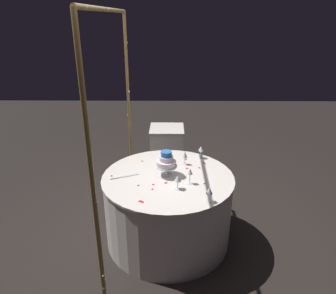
# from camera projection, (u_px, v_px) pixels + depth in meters

# --- Properties ---
(ground_plane) EXTENTS (12.00, 12.00, 0.00)m
(ground_plane) POSITION_uv_depth(u_px,v_px,m) (168.00, 237.00, 3.44)
(ground_plane) COLOR black
(decorative_arch) EXTENTS (1.98, 0.06, 2.32)m
(decorative_arch) POSITION_uv_depth(u_px,v_px,m) (114.00, 107.00, 2.87)
(decorative_arch) COLOR olive
(decorative_arch) RESTS_ON ground
(main_table) EXTENTS (1.34, 1.34, 0.76)m
(main_table) POSITION_uv_depth(u_px,v_px,m) (168.00, 208.00, 3.29)
(main_table) COLOR silver
(main_table) RESTS_ON ground
(side_table) EXTENTS (0.48, 0.48, 0.81)m
(side_table) POSITION_uv_depth(u_px,v_px,m) (167.00, 154.00, 4.52)
(side_table) COLOR silver
(side_table) RESTS_ON ground
(tiered_cake) EXTENTS (0.22, 0.22, 0.26)m
(tiered_cake) POSITION_uv_depth(u_px,v_px,m) (166.00, 161.00, 3.11)
(tiered_cake) COLOR silver
(tiered_cake) RESTS_ON main_table
(wine_glass_0) EXTENTS (0.07, 0.07, 0.14)m
(wine_glass_0) POSITION_uv_depth(u_px,v_px,m) (178.00, 179.00, 2.88)
(wine_glass_0) COLOR silver
(wine_glass_0) RESTS_ON main_table
(wine_glass_1) EXTENTS (0.06, 0.06, 0.15)m
(wine_glass_1) POSITION_uv_depth(u_px,v_px,m) (185.00, 155.00, 3.36)
(wine_glass_1) COLOR silver
(wine_glass_1) RESTS_ON main_table
(wine_glass_2) EXTENTS (0.06, 0.06, 0.14)m
(wine_glass_2) POSITION_uv_depth(u_px,v_px,m) (201.00, 149.00, 3.51)
(wine_glass_2) COLOR silver
(wine_glass_2) RESTS_ON main_table
(wine_glass_3) EXTENTS (0.06, 0.06, 0.14)m
(wine_glass_3) POSITION_uv_depth(u_px,v_px,m) (209.00, 191.00, 2.68)
(wine_glass_3) COLOR silver
(wine_glass_3) RESTS_ON main_table
(wine_glass_4) EXTENTS (0.06, 0.06, 0.16)m
(wine_glass_4) POSITION_uv_depth(u_px,v_px,m) (190.00, 172.00, 2.97)
(wine_glass_4) COLOR silver
(wine_glass_4) RESTS_ON main_table
(cake_knife) EXTENTS (0.13, 0.28, 0.01)m
(cake_knife) POSITION_uv_depth(u_px,v_px,m) (122.00, 177.00, 3.13)
(cake_knife) COLOR silver
(cake_knife) RESTS_ON main_table
(rose_petal_0) EXTENTS (0.03, 0.02, 0.00)m
(rose_petal_0) POSITION_uv_depth(u_px,v_px,m) (186.00, 159.00, 3.51)
(rose_petal_0) COLOR red
(rose_petal_0) RESTS_ON main_table
(rose_petal_1) EXTENTS (0.04, 0.04, 0.00)m
(rose_petal_1) POSITION_uv_depth(u_px,v_px,m) (140.00, 201.00, 2.72)
(rose_petal_1) COLOR red
(rose_petal_1) RESTS_ON main_table
(rose_petal_2) EXTENTS (0.03, 0.04, 0.00)m
(rose_petal_2) POSITION_uv_depth(u_px,v_px,m) (204.00, 163.00, 3.42)
(rose_petal_2) COLOR red
(rose_petal_2) RESTS_ON main_table
(rose_petal_3) EXTENTS (0.03, 0.03, 0.00)m
(rose_petal_3) POSITION_uv_depth(u_px,v_px,m) (142.00, 161.00, 3.47)
(rose_petal_3) COLOR red
(rose_petal_3) RESTS_ON main_table
(rose_petal_4) EXTENTS (0.04, 0.03, 0.00)m
(rose_petal_4) POSITION_uv_depth(u_px,v_px,m) (199.00, 168.00, 3.32)
(rose_petal_4) COLOR red
(rose_petal_4) RESTS_ON main_table
(rose_petal_5) EXTENTS (0.04, 0.04, 0.00)m
(rose_petal_5) POSITION_uv_depth(u_px,v_px,m) (166.00, 183.00, 3.02)
(rose_petal_5) COLOR red
(rose_petal_5) RESTS_ON main_table
(rose_petal_6) EXTENTS (0.03, 0.03, 0.00)m
(rose_petal_6) POSITION_uv_depth(u_px,v_px,m) (153.00, 185.00, 2.99)
(rose_petal_6) COLOR red
(rose_petal_6) RESTS_ON main_table
(rose_petal_7) EXTENTS (0.03, 0.03, 0.00)m
(rose_petal_7) POSITION_uv_depth(u_px,v_px,m) (112.00, 176.00, 3.15)
(rose_petal_7) COLOR red
(rose_petal_7) RESTS_ON main_table
(rose_petal_8) EXTENTS (0.04, 0.04, 0.00)m
(rose_petal_8) POSITION_uv_depth(u_px,v_px,m) (187.00, 168.00, 3.30)
(rose_petal_8) COLOR red
(rose_petal_8) RESTS_ON main_table
(rose_petal_9) EXTENTS (0.03, 0.02, 0.00)m
(rose_petal_9) POSITION_uv_depth(u_px,v_px,m) (152.00, 189.00, 2.91)
(rose_petal_9) COLOR red
(rose_petal_9) RESTS_ON main_table
(rose_petal_10) EXTENTS (0.03, 0.03, 0.00)m
(rose_petal_10) POSITION_uv_depth(u_px,v_px,m) (204.00, 184.00, 3.00)
(rose_petal_10) COLOR red
(rose_petal_10) RESTS_ON main_table
(rose_petal_11) EXTENTS (0.04, 0.04, 0.00)m
(rose_petal_11) POSITION_uv_depth(u_px,v_px,m) (142.00, 202.00, 2.71)
(rose_petal_11) COLOR red
(rose_petal_11) RESTS_ON main_table
(rose_petal_12) EXTENTS (0.03, 0.03, 0.00)m
(rose_petal_12) POSITION_uv_depth(u_px,v_px,m) (168.00, 161.00, 3.46)
(rose_petal_12) COLOR red
(rose_petal_12) RESTS_ON main_table
(rose_petal_13) EXTENTS (0.03, 0.02, 0.00)m
(rose_petal_13) POSITION_uv_depth(u_px,v_px,m) (138.00, 185.00, 2.97)
(rose_petal_13) COLOR red
(rose_petal_13) RESTS_ON main_table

